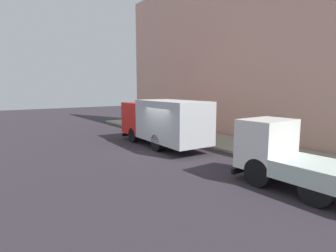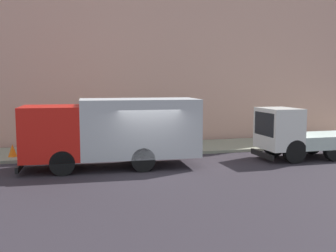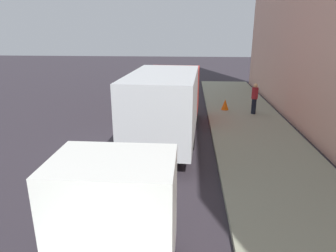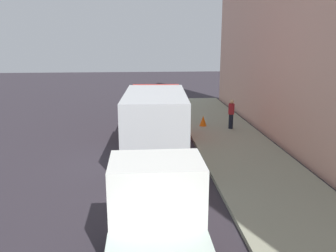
# 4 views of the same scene
# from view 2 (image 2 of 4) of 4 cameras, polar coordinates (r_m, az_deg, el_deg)

# --- Properties ---
(ground) EXTENTS (80.00, 80.00, 0.00)m
(ground) POSITION_cam_2_polar(r_m,az_deg,el_deg) (16.02, -2.75, -6.57)
(ground) COLOR #2E2930
(sidewalk) EXTENTS (3.74, 30.00, 0.14)m
(sidewalk) POSITION_cam_2_polar(r_m,az_deg,el_deg) (20.70, -5.61, -3.43)
(sidewalk) COLOR gray
(sidewalk) RESTS_ON ground
(building_facade) EXTENTS (0.50, 30.00, 12.90)m
(building_facade) POSITION_cam_2_polar(r_m,az_deg,el_deg) (22.92, -6.79, 13.51)
(building_facade) COLOR #D49F8B
(building_facade) RESTS_ON ground
(large_utility_truck) EXTENTS (2.78, 7.43, 2.89)m
(large_utility_truck) POSITION_cam_2_polar(r_m,az_deg,el_deg) (16.59, -7.95, -0.50)
(large_utility_truck) COLOR red
(large_utility_truck) RESTS_ON ground
(small_flatbed_truck) EXTENTS (2.09, 4.86, 2.41)m
(small_flatbed_truck) POSITION_cam_2_polar(r_m,az_deg,el_deg) (19.34, 18.24, -1.25)
(small_flatbed_truck) COLOR white
(small_flatbed_truck) RESTS_ON ground
(pedestrian_walking) EXTENTS (0.38, 0.38, 1.61)m
(pedestrian_walking) POSITION_cam_2_polar(r_m,az_deg,el_deg) (20.86, -19.26, -1.09)
(pedestrian_walking) COLOR black
(pedestrian_walking) RESTS_ON sidewalk
(traffic_cone_orange) EXTENTS (0.41, 0.41, 0.59)m
(traffic_cone_orange) POSITION_cam_2_polar(r_m,az_deg,el_deg) (19.63, -21.62, -3.30)
(traffic_cone_orange) COLOR orange
(traffic_cone_orange) RESTS_ON sidewalk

